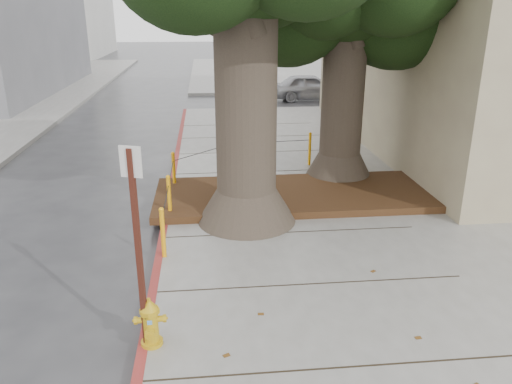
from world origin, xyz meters
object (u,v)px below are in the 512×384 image
(fire_hydrant, at_px, (150,322))
(signpost, at_px, (138,240))
(car_silver, at_px, (310,87))
(car_red, at_px, (390,88))

(fire_hydrant, distance_m, signpost, 1.19)
(fire_hydrant, xyz_separation_m, signpost, (-0.07, -0.02, 1.19))
(signpost, distance_m, car_silver, 20.36)
(car_red, bearing_deg, fire_hydrant, 157.81)
(signpost, relative_size, car_silver, 0.69)
(car_silver, bearing_deg, fire_hydrant, 163.75)
(car_red, bearing_deg, car_silver, 86.96)
(fire_hydrant, height_order, car_silver, car_silver)
(signpost, height_order, car_silver, signpost)
(car_silver, bearing_deg, car_red, -97.72)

